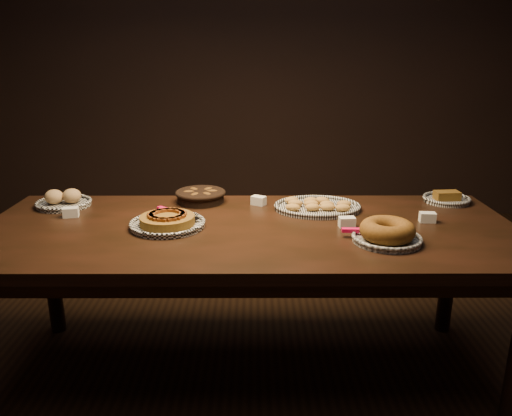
{
  "coord_description": "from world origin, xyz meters",
  "views": [
    {
      "loc": [
        0.02,
        -2.1,
        1.49
      ],
      "look_at": [
        0.03,
        0.05,
        0.82
      ],
      "focal_mm": 35.0,
      "sensor_mm": 36.0,
      "label": 1
    }
  ],
  "objects_px": {
    "apple_tart_plate": "(167,222)",
    "madeleine_platter": "(317,206)",
    "buffet_table": "(249,242)",
    "bundt_cake_plate": "(387,233)"
  },
  "relations": [
    {
      "from": "apple_tart_plate",
      "to": "madeleine_platter",
      "type": "height_order",
      "value": "apple_tart_plate"
    },
    {
      "from": "buffet_table",
      "to": "apple_tart_plate",
      "type": "relative_size",
      "value": 6.56
    },
    {
      "from": "bundt_cake_plate",
      "to": "madeleine_platter",
      "type": "bearing_deg",
      "value": 100.02
    },
    {
      "from": "buffet_table",
      "to": "madeleine_platter",
      "type": "height_order",
      "value": "madeleine_platter"
    },
    {
      "from": "madeleine_platter",
      "to": "bundt_cake_plate",
      "type": "distance_m",
      "value": 0.5
    },
    {
      "from": "bundt_cake_plate",
      "to": "apple_tart_plate",
      "type": "bearing_deg",
      "value": 150.77
    },
    {
      "from": "apple_tart_plate",
      "to": "madeleine_platter",
      "type": "relative_size",
      "value": 0.87
    },
    {
      "from": "buffet_table",
      "to": "madeleine_platter",
      "type": "bearing_deg",
      "value": 36.85
    },
    {
      "from": "buffet_table",
      "to": "bundt_cake_plate",
      "type": "xyz_separation_m",
      "value": [
        0.56,
        -0.19,
        0.11
      ]
    },
    {
      "from": "apple_tart_plate",
      "to": "buffet_table",
      "type": "bearing_deg",
      "value": 15.94
    }
  ]
}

